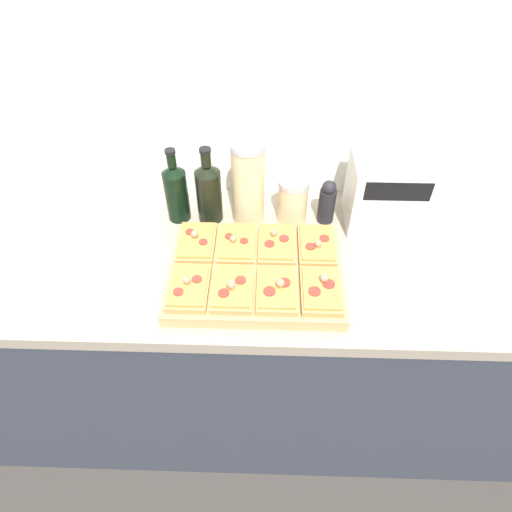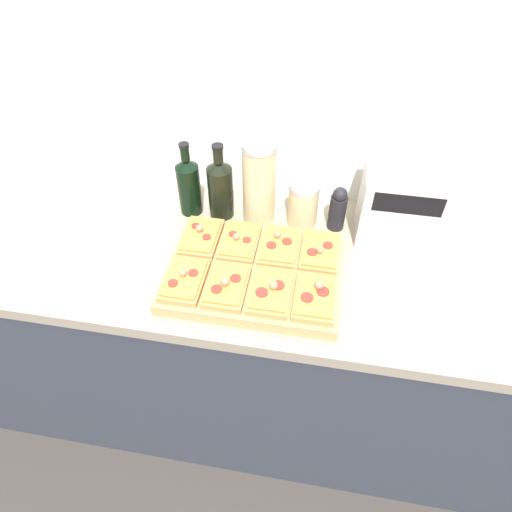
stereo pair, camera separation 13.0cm
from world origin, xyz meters
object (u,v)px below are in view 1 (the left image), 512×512
object	(u,v)px
pepper_mill	(327,202)
toaster_oven	(388,193)
cutting_board	(256,273)
grain_jar_tall	(248,183)
grain_jar_short	(293,200)
wine_bottle	(209,191)
olive_oil_bottle	(176,191)

from	to	relation	value
pepper_mill	toaster_oven	size ratio (longest dim) A/B	0.58
cutting_board	grain_jar_tall	size ratio (longest dim) A/B	1.74
grain_jar_short	toaster_oven	distance (m)	0.30
wine_bottle	pepper_mill	size ratio (longest dim) A/B	1.71
cutting_board	grain_jar_tall	world-z (taller)	grain_jar_tall
grain_jar_short	pepper_mill	bearing A→B (deg)	0.00
grain_jar_tall	toaster_oven	world-z (taller)	grain_jar_tall
olive_oil_bottle	toaster_oven	xyz separation A→B (m)	(0.66, -0.00, 0.01)
grain_jar_tall	pepper_mill	distance (m)	0.26
wine_bottle	grain_jar_short	xyz separation A→B (m)	(0.27, 0.00, -0.03)
grain_jar_short	pepper_mill	xyz separation A→B (m)	(0.11, 0.00, -0.00)
olive_oil_bottle	grain_jar_short	world-z (taller)	olive_oil_bottle
olive_oil_bottle	pepper_mill	world-z (taller)	olive_oil_bottle
wine_bottle	grain_jar_tall	world-z (taller)	grain_jar_tall
pepper_mill	toaster_oven	xyz separation A→B (m)	(0.18, -0.00, 0.04)
olive_oil_bottle	pepper_mill	distance (m)	0.48
wine_bottle	grain_jar_tall	size ratio (longest dim) A/B	0.92
grain_jar_tall	wine_bottle	bearing A→B (deg)	180.00
olive_oil_bottle	wine_bottle	xyz separation A→B (m)	(0.10, -0.00, 0.00)
wine_bottle	olive_oil_bottle	bearing A→B (deg)	180.00
olive_oil_bottle	toaster_oven	distance (m)	0.66
olive_oil_bottle	toaster_oven	bearing A→B (deg)	-0.07
grain_jar_tall	toaster_oven	xyz separation A→B (m)	(0.44, -0.00, -0.03)
cutting_board	olive_oil_bottle	world-z (taller)	olive_oil_bottle
cutting_board	toaster_oven	world-z (taller)	toaster_oven
olive_oil_bottle	grain_jar_tall	distance (m)	0.23
wine_bottle	grain_jar_short	bearing A→B (deg)	0.00
toaster_oven	grain_jar_short	bearing A→B (deg)	179.83
wine_bottle	pepper_mill	world-z (taller)	wine_bottle
cutting_board	olive_oil_bottle	bearing A→B (deg)	134.58
grain_jar_tall	grain_jar_short	bearing A→B (deg)	0.00
cutting_board	grain_jar_short	bearing A→B (deg)	67.26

